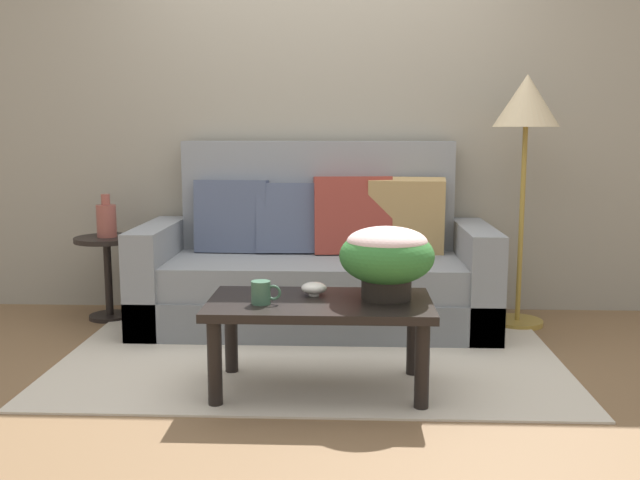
% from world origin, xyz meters
% --- Properties ---
extents(ground_plane, '(14.00, 14.00, 0.00)m').
position_xyz_m(ground_plane, '(0.00, 0.00, 0.00)').
color(ground_plane, brown).
extents(wall_back, '(6.40, 0.12, 2.62)m').
position_xyz_m(wall_back, '(0.00, 1.14, 1.31)').
color(wall_back, gray).
rests_on(wall_back, ground).
extents(area_rug, '(2.56, 1.71, 0.01)m').
position_xyz_m(area_rug, '(0.00, 0.07, 0.01)').
color(area_rug, beige).
rests_on(area_rug, ground).
extents(couch, '(2.09, 0.86, 1.11)m').
position_xyz_m(couch, '(0.00, 0.69, 0.35)').
color(couch, slate).
rests_on(couch, ground).
extents(coffee_table, '(1.01, 0.55, 0.42)m').
position_xyz_m(coffee_table, '(0.07, -0.45, 0.36)').
color(coffee_table, black).
rests_on(coffee_table, ground).
extents(side_table, '(0.39, 0.39, 0.52)m').
position_xyz_m(side_table, '(-1.31, 0.74, 0.36)').
color(side_table, black).
rests_on(side_table, ground).
extents(floor_lamp, '(0.38, 0.38, 1.50)m').
position_xyz_m(floor_lamp, '(1.23, 0.71, 1.25)').
color(floor_lamp, olive).
rests_on(floor_lamp, ground).
extents(potted_plant, '(0.43, 0.43, 0.33)m').
position_xyz_m(potted_plant, '(0.37, -0.40, 0.62)').
color(potted_plant, black).
rests_on(potted_plant, coffee_table).
extents(coffee_mug, '(0.13, 0.09, 0.10)m').
position_xyz_m(coffee_mug, '(-0.19, -0.53, 0.47)').
color(coffee_mug, '#3D664C').
rests_on(coffee_mug, coffee_table).
extents(snack_bowl, '(0.12, 0.12, 0.06)m').
position_xyz_m(snack_bowl, '(0.04, -0.36, 0.46)').
color(snack_bowl, silver).
rests_on(snack_bowl, coffee_table).
extents(table_vase, '(0.12, 0.12, 0.27)m').
position_xyz_m(table_vase, '(-1.31, 0.74, 0.63)').
color(table_vase, '#934C42').
rests_on(table_vase, side_table).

